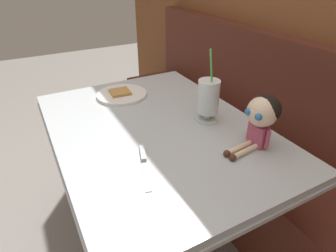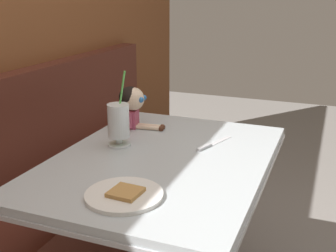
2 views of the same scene
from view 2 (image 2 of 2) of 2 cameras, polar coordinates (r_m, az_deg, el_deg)
The scene contains 6 objects.
booth_bench at distance 2.16m, azimuth -16.72°, elevation -11.86°, with size 2.60×0.48×1.00m.
diner_table at distance 1.77m, azimuth -0.80°, elevation -10.06°, with size 1.11×0.81×0.74m.
toast_plate at distance 1.38m, azimuth -5.83°, elevation -9.07°, with size 0.25×0.25×0.03m.
milkshake_glass at distance 1.78m, azimuth -6.59°, elevation 0.40°, with size 0.10×0.10×0.32m.
butter_knife at distance 1.80m, azimuth 5.46°, elevation -2.58°, with size 0.23×0.09×0.01m.
seated_doll at distance 2.01m, azimuth -4.72°, elevation 3.30°, with size 0.12×0.22×0.20m.
Camera 2 is at (-1.44, -0.42, 1.37)m, focal length 45.87 mm.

